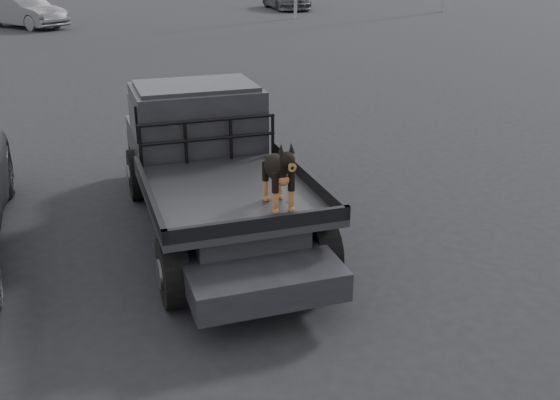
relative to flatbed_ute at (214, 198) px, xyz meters
name	(u,v)px	position (x,y,z in m)	size (l,w,h in m)	color
ground	(267,289)	(0.20, -1.71, -0.46)	(120.00, 120.00, 0.00)	black
flatbed_ute	(214,198)	(0.00, 0.00, 0.00)	(2.00, 5.40, 0.92)	black
ute_cab	(197,115)	(0.00, 0.95, 0.90)	(1.72, 1.30, 0.88)	black
headache_rack	(209,141)	(0.00, 0.20, 0.74)	(1.80, 0.08, 0.55)	black
dog	(278,174)	(0.38, -1.54, 0.83)	(0.32, 0.60, 0.74)	black
distant_car_a	(25,12)	(-3.34, 24.96, 0.27)	(1.55, 4.44, 1.46)	#49484D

